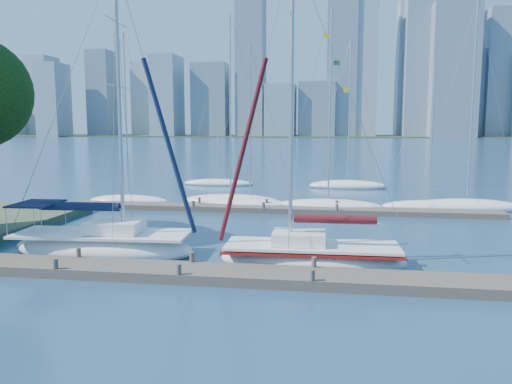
# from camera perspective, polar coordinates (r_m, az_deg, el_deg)

# --- Properties ---
(ground) EXTENTS (700.00, 700.00, 0.00)m
(ground) POSITION_cam_1_polar(r_m,az_deg,el_deg) (20.20, -8.02, -9.67)
(ground) COLOR navy
(ground) RESTS_ON ground
(near_dock) EXTENTS (26.00, 2.00, 0.40)m
(near_dock) POSITION_cam_1_polar(r_m,az_deg,el_deg) (20.14, -8.03, -9.12)
(near_dock) COLOR #4D4238
(near_dock) RESTS_ON ground
(far_dock) EXTENTS (30.00, 1.80, 0.36)m
(far_dock) POSITION_cam_1_polar(r_m,az_deg,el_deg) (35.13, 2.66, -1.98)
(far_dock) COLOR #4D4238
(far_dock) RESTS_ON ground
(far_shore) EXTENTS (800.00, 100.00, 1.50)m
(far_shore) POSITION_cam_1_polar(r_m,az_deg,el_deg) (338.57, 7.83, 6.33)
(far_shore) COLOR #38472D
(far_shore) RESTS_ON ground
(sailboat_navy) EXTENTS (8.90, 3.38, 13.81)m
(sailboat_navy) POSITION_cam_1_polar(r_m,az_deg,el_deg) (24.40, -17.14, -4.40)
(sailboat_navy) COLOR white
(sailboat_navy) RESTS_ON ground
(sailboat_maroon) EXTENTS (8.02, 2.82, 13.52)m
(sailboat_maroon) POSITION_cam_1_polar(r_m,az_deg,el_deg) (21.52, 6.36, -5.54)
(sailboat_maroon) COLOR white
(sailboat_maroon) RESTS_ON ground
(bg_boat_0) EXTENTS (6.51, 2.26, 13.30)m
(bg_boat_0) POSITION_cam_1_polar(r_m,az_deg,el_deg) (40.13, -14.34, -0.92)
(bg_boat_0) COLOR white
(bg_boat_0) RESTS_ON ground
(bg_boat_1) EXTENTS (7.90, 3.93, 14.61)m
(bg_boat_1) POSITION_cam_1_polar(r_m,az_deg,el_deg) (38.70, -2.89, -0.96)
(bg_boat_1) COLOR white
(bg_boat_1) RESTS_ON ground
(bg_boat_2) EXTENTS (6.92, 4.56, 12.11)m
(bg_boat_2) POSITION_cam_1_polar(r_m,az_deg,el_deg) (36.85, -0.69, -1.44)
(bg_boat_2) COLOR white
(bg_boat_2) RESTS_ON ground
(bg_boat_3) EXTENTS (8.24, 5.24, 14.48)m
(bg_boat_3) POSITION_cam_1_polar(r_m,az_deg,el_deg) (36.42, 8.23, -1.57)
(bg_boat_3) COLOR white
(bg_boat_3) RESTS_ON ground
(bg_boat_4) EXTENTS (6.87, 4.38, 11.08)m
(bg_boat_4) POSITION_cam_1_polar(r_m,az_deg,el_deg) (38.28, 19.14, -1.55)
(bg_boat_4) COLOR white
(bg_boat_4) RESTS_ON ground
(bg_boat_5) EXTENTS (8.16, 5.05, 15.25)m
(bg_boat_5) POSITION_cam_1_polar(r_m,az_deg,el_deg) (39.08, 22.95, -1.44)
(bg_boat_5) COLOR white
(bg_boat_5) RESTS_ON ground
(bg_boat_6) EXTENTS (7.35, 2.34, 11.30)m
(bg_boat_6) POSITION_cam_1_polar(r_m,az_deg,el_deg) (51.43, -4.32, 1.03)
(bg_boat_6) COLOR white
(bg_boat_6) RESTS_ON ground
(bg_boat_7) EXTENTS (7.86, 4.16, 14.55)m
(bg_boat_7) POSITION_cam_1_polar(r_m,az_deg,el_deg) (49.62, 10.44, 0.78)
(bg_boat_7) COLOR white
(bg_boat_7) RESTS_ON ground
(skyline) EXTENTS (502.89, 51.31, 120.44)m
(skyline) POSITION_cam_1_polar(r_m,az_deg,el_deg) (311.12, 13.43, 12.55)
(skyline) COLOR gray
(skyline) RESTS_ON ground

